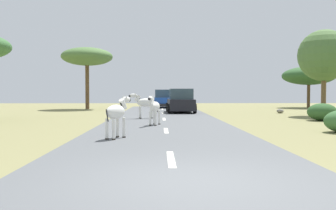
{
  "coord_description": "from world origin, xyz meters",
  "views": [
    {
      "loc": [
        -0.51,
        -6.07,
        1.54
      ],
      "look_at": [
        -0.07,
        12.61,
        0.88
      ],
      "focal_mm": 39.0,
      "sensor_mm": 36.0,
      "label": 1
    }
  ],
  "objects": [
    {
      "name": "tree_7",
      "position": [
        -7.1,
        27.36,
        4.74
      ],
      "size": [
        4.64,
        4.64,
        5.59
      ],
      "color": "brown",
      "rests_on": "ground_plane"
    },
    {
      "name": "tree_6",
      "position": [
        14.26,
        29.68,
        3.16
      ],
      "size": [
        5.17,
        5.17,
        4.07
      ],
      "color": "brown",
      "rests_on": "ground_plane"
    },
    {
      "name": "car_1",
      "position": [
        -0.11,
        29.34,
        0.85
      ],
      "size": [
        2.04,
        4.35,
        1.74
      ],
      "rotation": [
        0.0,
        0.0,
        3.15
      ],
      "color": "#1E479E",
      "rests_on": "road"
    },
    {
      "name": "road",
      "position": [
        -0.26,
        0.0,
        0.03
      ],
      "size": [
        6.0,
        64.0,
        0.05
      ],
      "primitive_type": "cube",
      "color": "#56595B",
      "rests_on": "ground_plane"
    },
    {
      "name": "bush_0",
      "position": [
        8.28,
        13.38,
        0.47
      ],
      "size": [
        1.57,
        1.41,
        0.94
      ],
      "primitive_type": "ellipsoid",
      "color": "#2D5628",
      "rests_on": "ground_plane"
    },
    {
      "name": "car_0",
      "position": [
        1.05,
        20.81,
        0.85
      ],
      "size": [
        2.1,
        4.38,
        1.74
      ],
      "rotation": [
        0.0,
        0.0,
        0.02
      ],
      "color": "black",
      "rests_on": "road"
    },
    {
      "name": "zebra_2",
      "position": [
        -1.89,
        5.71,
        0.89
      ],
      "size": [
        0.84,
        1.4,
        1.41
      ],
      "rotation": [
        0.0,
        0.0,
        5.85
      ],
      "color": "silver",
      "rests_on": "road"
    },
    {
      "name": "lane_markings",
      "position": [
        -0.26,
        -1.0,
        0.05
      ],
      "size": [
        0.16,
        56.0,
        0.01
      ],
      "color": "silver",
      "rests_on": "road"
    },
    {
      "name": "zebra_0",
      "position": [
        -0.74,
        10.38,
        0.87
      ],
      "size": [
        0.64,
        1.43,
        1.38
      ],
      "rotation": [
        0.0,
        0.0,
        2.87
      ],
      "color": "silver",
      "rests_on": "road"
    },
    {
      "name": "tree_1",
      "position": [
        10.17,
        17.39,
        3.91
      ],
      "size": [
        3.34,
        3.34,
        5.6
      ],
      "color": "brown",
      "rests_on": "ground_plane"
    },
    {
      "name": "rock_1",
      "position": [
        8.34,
        20.4,
        0.16
      ],
      "size": [
        0.5,
        0.49,
        0.32
      ],
      "primitive_type": "ellipsoid",
      "color": "gray",
      "rests_on": "ground_plane"
    },
    {
      "name": "zebra_1",
      "position": [
        -1.37,
        14.69,
        0.93
      ],
      "size": [
        1.55,
        0.59,
        1.48
      ],
      "rotation": [
        0.0,
        0.0,
        1.76
      ],
      "color": "silver",
      "rests_on": "road"
    },
    {
      "name": "ground_plane",
      "position": [
        0.0,
        0.0,
        0.0
      ],
      "size": [
        90.0,
        90.0,
        0.0
      ],
      "primitive_type": "plane",
      "color": "olive"
    }
  ]
}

